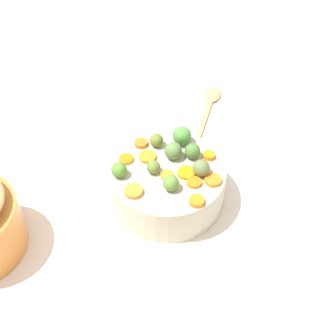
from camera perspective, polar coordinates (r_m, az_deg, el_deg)
tabletop at (r=1.16m, az=-0.41°, el=-3.90°), size 2.40×2.40×0.02m
serving_bowl_carrots at (r=1.12m, az=0.00°, el=-2.03°), size 0.26×0.26×0.10m
carrot_slice_0 at (r=1.06m, az=5.24°, el=-1.40°), size 0.05×0.05×0.01m
carrot_slice_1 at (r=1.07m, az=0.05°, el=-0.78°), size 0.04×0.04×0.01m
carrot_slice_2 at (r=1.11m, az=-2.40°, el=1.31°), size 0.05×0.05×0.01m
carrot_slice_3 at (r=1.02m, az=3.34°, el=-3.84°), size 0.03×0.03×0.01m
carrot_slice_4 at (r=1.06m, az=3.03°, el=-1.65°), size 0.05×0.05×0.01m
carrot_slice_5 at (r=1.11m, az=4.70°, el=1.54°), size 0.03×0.03×0.01m
carrot_slice_6 at (r=1.07m, az=2.13°, el=-0.55°), size 0.04×0.04×0.01m
carrot_slice_7 at (r=1.14m, az=-3.15°, el=2.88°), size 0.04×0.04×0.01m
carrot_slice_8 at (r=1.11m, az=-4.86°, el=1.04°), size 0.04×0.04×0.01m
carrot_slice_9 at (r=1.04m, az=-4.01°, el=-2.70°), size 0.04×0.04×0.01m
brussels_sprout_0 at (r=1.13m, az=-1.34°, el=3.21°), size 0.03×0.03×0.03m
brussels_sprout_1 at (r=1.10m, az=0.60°, el=2.02°), size 0.04×0.04×0.04m
brussels_sprout_2 at (r=1.13m, az=1.63°, el=3.78°), size 0.04×0.04×0.04m
brussels_sprout_3 at (r=1.07m, az=-5.69°, el=-0.21°), size 0.03×0.03×0.03m
brussels_sprout_4 at (r=1.07m, az=-1.71°, el=0.11°), size 0.03×0.03×0.03m
brussels_sprout_5 at (r=1.07m, az=3.87°, el=-0.01°), size 0.04×0.04×0.04m
brussels_sprout_6 at (r=1.10m, az=2.86°, el=1.97°), size 0.04×0.04×0.04m
brussels_sprout_7 at (r=1.04m, az=0.33°, el=-1.76°), size 0.04×0.04×0.04m
wooden_spoon at (r=1.40m, az=4.77°, el=7.22°), size 0.23×0.19×0.01m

